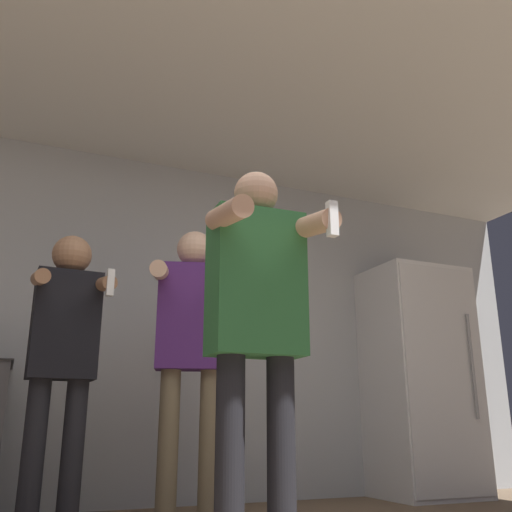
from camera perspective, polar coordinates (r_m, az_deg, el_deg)
wall_back at (r=4.33m, az=-11.45°, el=-6.49°), size 7.00×0.06×2.55m
ceiling_slab at (r=3.58m, az=-5.43°, el=18.08°), size 7.00×3.17×0.05m
refrigerator at (r=4.94m, az=16.12°, el=-11.73°), size 0.77×0.66×1.81m
person_woman_foreground at (r=2.33m, az=0.12°, el=-5.79°), size 0.46×0.46×1.60m
person_man_side at (r=3.24m, az=-18.69°, el=-8.56°), size 0.42×0.43×1.57m
person_spectator_back at (r=3.50m, az=-6.40°, el=-7.95°), size 0.58×0.55×1.73m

